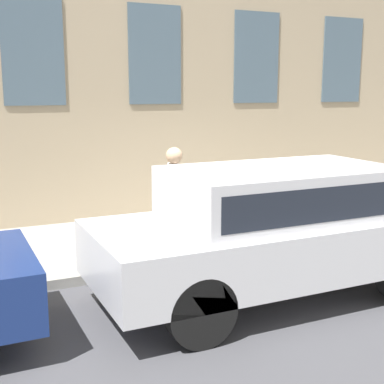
# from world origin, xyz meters

# --- Properties ---
(ground_plane) EXTENTS (80.00, 80.00, 0.00)m
(ground_plane) POSITION_xyz_m (0.00, 0.00, 0.00)
(ground_plane) COLOR #47474C
(sidewalk) EXTENTS (3.13, 60.00, 0.15)m
(sidewalk) POSITION_xyz_m (1.56, 0.00, 0.07)
(sidewalk) COLOR #9E9B93
(sidewalk) RESTS_ON ground_plane
(fire_hydrant) EXTENTS (0.31, 0.43, 0.82)m
(fire_hydrant) POSITION_xyz_m (0.35, 0.17, 0.57)
(fire_hydrant) COLOR gray
(fire_hydrant) RESTS_ON sidewalk
(person) EXTENTS (0.40, 0.26, 1.65)m
(person) POSITION_xyz_m (0.70, 0.63, 1.14)
(person) COLOR #726651
(person) RESTS_ON sidewalk
(parked_truck_silver_near) EXTENTS (1.95, 4.68, 1.71)m
(parked_truck_silver_near) POSITION_xyz_m (-1.43, 0.11, 1.00)
(parked_truck_silver_near) COLOR black
(parked_truck_silver_near) RESTS_ON ground_plane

